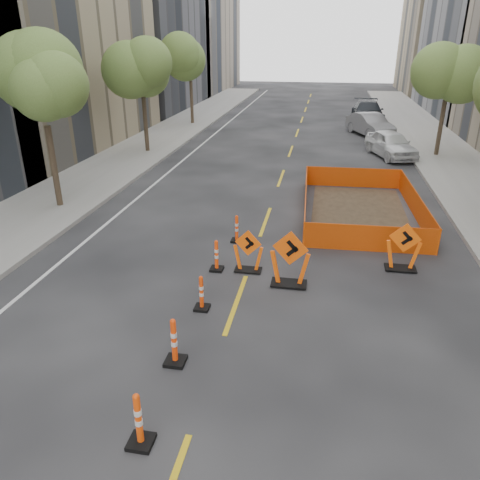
% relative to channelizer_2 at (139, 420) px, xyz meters
% --- Properties ---
extents(ground_plane, '(140.00, 140.00, 0.00)m').
position_rel_channelizer_2_xyz_m(ground_plane, '(0.75, 0.82, -0.54)').
color(ground_plane, black).
extents(sidewalk_left, '(4.00, 90.00, 0.15)m').
position_rel_channelizer_2_xyz_m(sidewalk_left, '(-8.25, 12.82, -0.47)').
color(sidewalk_left, gray).
rests_on(sidewalk_left, ground).
extents(bld_left_d, '(12.00, 16.00, 14.00)m').
position_rel_channelizer_2_xyz_m(bld_left_d, '(-16.25, 40.02, 6.46)').
color(bld_left_d, '#4C4C51').
rests_on(bld_left_d, ground).
extents(bld_left_e, '(12.00, 20.00, 20.00)m').
position_rel_channelizer_2_xyz_m(bld_left_e, '(-16.25, 56.42, 9.46)').
color(bld_left_e, gray).
rests_on(bld_left_e, ground).
extents(bld_right_e, '(12.00, 14.00, 16.00)m').
position_rel_channelizer_2_xyz_m(bld_right_e, '(17.75, 59.42, 7.46)').
color(bld_right_e, tan).
rests_on(bld_right_e, ground).
extents(tree_l_b, '(2.80, 2.80, 5.95)m').
position_rel_channelizer_2_xyz_m(tree_l_b, '(-7.65, 10.82, 3.98)').
color(tree_l_b, '#382B1E').
rests_on(tree_l_b, ground).
extents(tree_l_c, '(2.80, 2.80, 5.95)m').
position_rel_channelizer_2_xyz_m(tree_l_c, '(-7.65, 20.82, 3.98)').
color(tree_l_c, '#382B1E').
rests_on(tree_l_c, ground).
extents(tree_l_d, '(2.80, 2.80, 5.95)m').
position_rel_channelizer_2_xyz_m(tree_l_d, '(-7.65, 30.82, 3.98)').
color(tree_l_d, '#382B1E').
rests_on(tree_l_d, ground).
extents(tree_r_c, '(2.80, 2.80, 5.95)m').
position_rel_channelizer_2_xyz_m(tree_r_c, '(9.15, 22.82, 3.98)').
color(tree_r_c, '#382B1E').
rests_on(tree_r_c, ground).
extents(channelizer_2, '(0.43, 0.43, 1.08)m').
position_rel_channelizer_2_xyz_m(channelizer_2, '(0.00, 0.00, 0.00)').
color(channelizer_2, '#ED4409').
rests_on(channelizer_2, ground).
extents(channelizer_3, '(0.43, 0.43, 1.10)m').
position_rel_channelizer_2_xyz_m(channelizer_3, '(-0.08, 2.19, 0.01)').
color(channelizer_3, '#EF3C0A').
rests_on(channelizer_3, ground).
extents(channelizer_4, '(0.37, 0.37, 0.95)m').
position_rel_channelizer_2_xyz_m(channelizer_4, '(-0.06, 4.38, -0.07)').
color(channelizer_4, '#E33B09').
rests_on(channelizer_4, ground).
extents(channelizer_5, '(0.38, 0.38, 0.97)m').
position_rel_channelizer_2_xyz_m(channelizer_5, '(-0.17, 6.58, -0.06)').
color(channelizer_5, '#F5420A').
rests_on(channelizer_5, ground).
extents(channelizer_6, '(0.37, 0.37, 0.95)m').
position_rel_channelizer_2_xyz_m(channelizer_6, '(0.03, 8.77, -0.07)').
color(channelizer_6, '#FF410A').
rests_on(channelizer_6, ground).
extents(chevron_sign_left, '(0.95, 0.65, 1.32)m').
position_rel_channelizer_2_xyz_m(chevron_sign_left, '(0.76, 6.68, 0.12)').
color(chevron_sign_left, '#F8570A').
rests_on(chevron_sign_left, ground).
extents(chevron_sign_center, '(1.20, 0.84, 1.65)m').
position_rel_channelizer_2_xyz_m(chevron_sign_center, '(2.03, 6.04, 0.28)').
color(chevron_sign_center, '#F0510A').
rests_on(chevron_sign_center, ground).
extents(chevron_sign_right, '(1.09, 0.77, 1.50)m').
position_rel_channelizer_2_xyz_m(chevron_sign_right, '(5.24, 7.58, 0.21)').
color(chevron_sign_right, '#FE5A0A').
rests_on(chevron_sign_right, ground).
extents(safety_fence, '(4.48, 7.34, 0.90)m').
position_rel_channelizer_2_xyz_m(safety_fence, '(4.27, 12.35, -0.09)').
color(safety_fence, '#FF640D').
rests_on(safety_fence, ground).
extents(parked_car_near, '(3.02, 4.67, 1.48)m').
position_rel_channelizer_2_xyz_m(parked_car_near, '(6.52, 22.39, 0.20)').
color(parked_car_near, white).
rests_on(parked_car_near, ground).
extents(parked_car_mid, '(3.34, 4.86, 1.52)m').
position_rel_channelizer_2_xyz_m(parked_car_mid, '(5.81, 28.71, 0.22)').
color(parked_car_mid, gray).
rests_on(parked_car_mid, ground).
extents(parked_car_far, '(2.40, 5.75, 1.66)m').
position_rel_channelizer_2_xyz_m(parked_car_far, '(6.01, 34.47, 0.29)').
color(parked_car_far, black).
rests_on(parked_car_far, ground).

